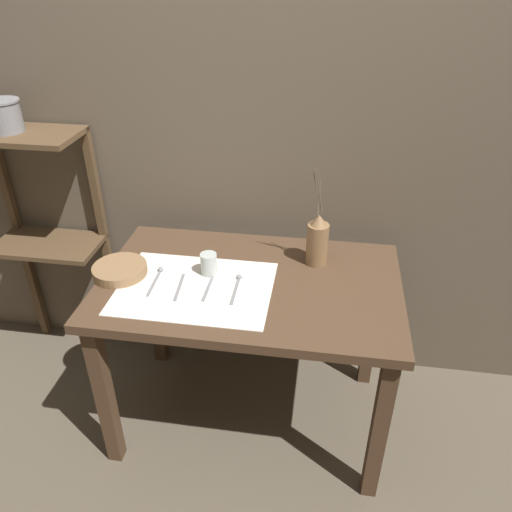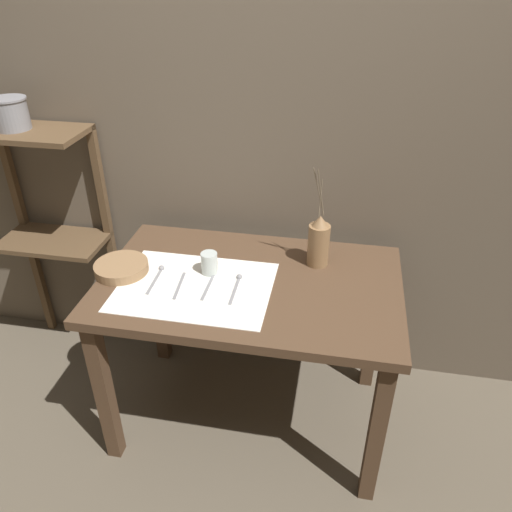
# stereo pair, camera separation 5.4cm
# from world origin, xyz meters

# --- Properties ---
(ground_plane) EXTENTS (12.00, 12.00, 0.00)m
(ground_plane) POSITION_xyz_m (0.00, 0.00, 0.00)
(ground_plane) COLOR brown
(stone_wall_back) EXTENTS (7.00, 0.06, 2.40)m
(stone_wall_back) POSITION_xyz_m (0.00, 0.49, 1.20)
(stone_wall_back) COLOR brown
(stone_wall_back) RESTS_ON ground_plane
(wooden_table) EXTENTS (1.22, 0.76, 0.78)m
(wooden_table) POSITION_xyz_m (0.00, 0.00, 0.67)
(wooden_table) COLOR #4C3523
(wooden_table) RESTS_ON ground_plane
(wooden_shelf_unit) EXTENTS (0.51, 0.29, 1.25)m
(wooden_shelf_unit) POSITION_xyz_m (-1.05, 0.34, 0.86)
(wooden_shelf_unit) COLOR brown
(wooden_shelf_unit) RESTS_ON ground_plane
(linen_cloth) EXTENTS (0.61, 0.45, 0.00)m
(linen_cloth) POSITION_xyz_m (-0.20, -0.08, 0.78)
(linen_cloth) COLOR white
(linen_cloth) RESTS_ON wooden_table
(pitcher_with_flowers) EXTENTS (0.09, 0.09, 0.44)m
(pitcher_with_flowers) POSITION_xyz_m (0.26, 0.18, 0.89)
(pitcher_with_flowers) COLOR olive
(pitcher_with_flowers) RESTS_ON wooden_table
(wooden_bowl) EXTENTS (0.22, 0.22, 0.04)m
(wooden_bowl) POSITION_xyz_m (-0.53, -0.03, 0.80)
(wooden_bowl) COLOR #8E6B47
(wooden_bowl) RESTS_ON wooden_table
(glass_tumbler_near) EXTENTS (0.07, 0.07, 0.09)m
(glass_tumbler_near) POSITION_xyz_m (-0.17, 0.02, 0.83)
(glass_tumbler_near) COLOR #B7C1BC
(glass_tumbler_near) RESTS_ON wooden_table
(spoon_outer) EXTENTS (0.02, 0.20, 0.02)m
(spoon_outer) POSITION_xyz_m (-0.38, -0.02, 0.79)
(spoon_outer) COLOR gray
(spoon_outer) RESTS_ON wooden_table
(fork_outer) EXTENTS (0.03, 0.18, 0.00)m
(fork_outer) POSITION_xyz_m (-0.27, -0.09, 0.79)
(fork_outer) COLOR gray
(fork_outer) RESTS_ON wooden_table
(fork_inner) EXTENTS (0.01, 0.18, 0.00)m
(fork_inner) POSITION_xyz_m (-0.15, -0.08, 0.79)
(fork_inner) COLOR gray
(fork_inner) RESTS_ON wooden_table
(spoon_inner) EXTENTS (0.02, 0.20, 0.02)m
(spoon_inner) POSITION_xyz_m (-0.04, -0.03, 0.79)
(spoon_inner) COLOR gray
(spoon_inner) RESTS_ON wooden_table
(metal_pot_large) EXTENTS (0.16, 0.16, 0.14)m
(metal_pot_large) POSITION_xyz_m (-1.11, 0.30, 1.32)
(metal_pot_large) COLOR gray
(metal_pot_large) RESTS_ON wooden_shelf_unit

